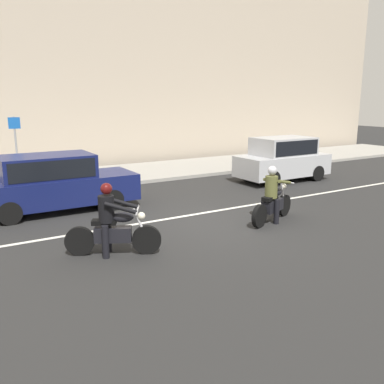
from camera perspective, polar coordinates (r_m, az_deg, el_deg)
The scene contains 9 objects.
ground_plane at distance 11.49m, azimuth 2.86°, elevation -4.13°, with size 80.00×80.00×0.00m, color #262626.
sidewalk_slab at distance 18.47m, azimuth -11.17°, elevation 2.31°, with size 40.00×4.40×0.14m, color #99968E.
building_facade at distance 21.74m, azimuth -15.38°, elevation 22.29°, with size 40.00×1.40×14.21m, color #B7A893.
lane_marking_stripe at distance 12.64m, azimuth 3.65°, elevation -2.55°, with size 18.00×0.14×0.01m, color silver.
motorcycle_with_rider_black_leather at distance 9.11m, azimuth -10.96°, elevation -4.60°, with size 1.90×1.10×1.60m.
motorcycle_with_rider_olive at distance 11.57m, azimuth 11.03°, elevation -0.94°, with size 1.98×0.95×1.57m.
parked_hatchback_silver at distance 17.47m, azimuth 12.40°, elevation 4.54°, with size 3.93×1.76×1.80m.
parked_sedan_navy at distance 13.06m, azimuth -18.57°, elevation 1.27°, with size 4.72×1.82×1.72m.
street_sign_post at distance 17.74m, azimuth -23.10°, elevation 6.34°, with size 0.44×0.08×2.52m.
Camera 1 is at (-6.18, -9.10, 3.32)m, focal length 38.71 mm.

